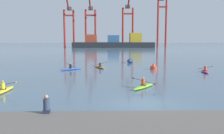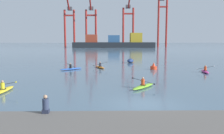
# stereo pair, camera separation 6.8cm
# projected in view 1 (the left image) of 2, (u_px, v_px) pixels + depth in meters

# --- Properties ---
(ground_plane) EXTENTS (800.00, 800.00, 0.00)m
(ground_plane) POSITION_uv_depth(u_px,v_px,m) (144.00, 104.00, 14.79)
(ground_plane) COLOR slate
(container_barge) EXTENTS (46.20, 9.98, 8.34)m
(container_barge) POSITION_uv_depth(u_px,v_px,m) (114.00, 43.00, 133.18)
(container_barge) COLOR #1E2328
(container_barge) RESTS_ON ground
(gantry_crane_west) EXTENTS (6.77, 15.55, 32.52)m
(gantry_crane_west) POSITION_uv_depth(u_px,v_px,m) (69.00, 21.00, 139.76)
(gantry_crane_west) COLOR maroon
(gantry_crane_west) RESTS_ON ground
(gantry_crane_west_mid) EXTENTS (7.06, 17.66, 32.62)m
(gantry_crane_west_mid) POSITION_uv_depth(u_px,v_px,m) (91.00, 21.00, 140.51)
(gantry_crane_west_mid) COLOR maroon
(gantry_crane_west_mid) RESTS_ON ground
(gantry_crane_east_mid) EXTENTS (7.34, 20.43, 33.83)m
(gantry_crane_east_mid) POSITION_uv_depth(u_px,v_px,m) (128.00, 20.00, 142.24)
(gantry_crane_east_mid) COLOR maroon
(gantry_crane_east_mid) RESTS_ON ground
(gantry_crane_east) EXTENTS (6.38, 19.66, 38.66)m
(gantry_crane_east) POSITION_uv_depth(u_px,v_px,m) (162.00, 16.00, 145.88)
(gantry_crane_east) COLOR maroon
(gantry_crane_east) RESTS_ON ground
(capsized_dinghy) EXTENTS (1.63, 2.78, 0.76)m
(capsized_dinghy) POSITION_uv_depth(u_px,v_px,m) (130.00, 61.00, 42.61)
(capsized_dinghy) COLOR navy
(capsized_dinghy) RESTS_ON ground
(channel_buoy) EXTENTS (0.90, 0.90, 1.00)m
(channel_buoy) POSITION_uv_depth(u_px,v_px,m) (154.00, 67.00, 32.60)
(channel_buoy) COLOR red
(channel_buoy) RESTS_ON ground
(kayak_orange) EXTENTS (2.12, 3.39, 0.95)m
(kayak_orange) POSITION_uv_depth(u_px,v_px,m) (100.00, 67.00, 34.23)
(kayak_orange) COLOR orange
(kayak_orange) RESTS_ON ground
(kayak_lime) EXTENTS (2.56, 3.05, 0.95)m
(kayak_lime) POSITION_uv_depth(u_px,v_px,m) (144.00, 86.00, 19.87)
(kayak_lime) COLOR #7ABC2D
(kayak_lime) RESTS_ON ground
(kayak_magenta) EXTENTS (2.21, 3.45, 0.95)m
(kayak_magenta) POSITION_uv_depth(u_px,v_px,m) (205.00, 71.00, 29.53)
(kayak_magenta) COLOR #C13384
(kayak_magenta) RESTS_ON ground
(kayak_blue) EXTENTS (2.99, 2.64, 0.95)m
(kayak_blue) POSITION_uv_depth(u_px,v_px,m) (71.00, 69.00, 32.14)
(kayak_blue) COLOR #2856B2
(kayak_blue) RESTS_ON ground
(kayak_yellow) EXTENTS (2.26, 3.41, 0.95)m
(kayak_yellow) POSITION_uv_depth(u_px,v_px,m) (4.00, 90.00, 18.25)
(kayak_yellow) COLOR yellow
(kayak_yellow) RESTS_ON ground
(seated_onlooker) EXTENTS (0.32, 0.30, 0.90)m
(seated_onlooker) POSITION_uv_depth(u_px,v_px,m) (46.00, 105.00, 11.09)
(seated_onlooker) COLOR #23283D
(seated_onlooker) RESTS_ON stone_quay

